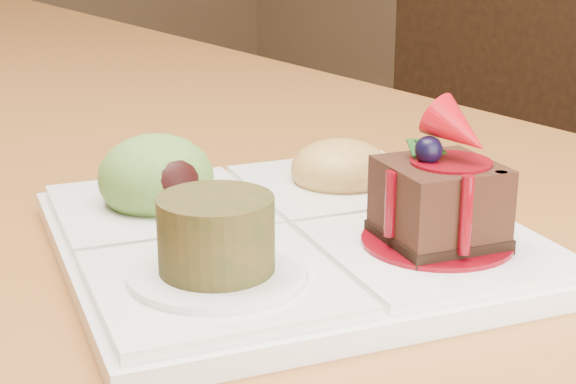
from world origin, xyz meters
TOP-DOWN VIEW (x-y plane):
  - chair_right at (0.98, -0.01)m, footprint 0.49×0.49m
  - sampler_plate at (0.15, -0.68)m, footprint 0.29×0.29m

SIDE VIEW (x-z plane):
  - chair_right at x=0.98m, z-range 0.06..1.03m
  - sampler_plate at x=0.15m, z-range 0.72..0.82m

